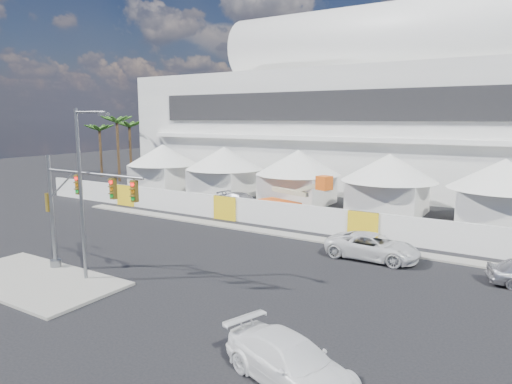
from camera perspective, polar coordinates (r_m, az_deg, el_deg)
The scene contains 12 objects.
ground at distance 24.50m, azimuth -12.34°, elevation -11.38°, with size 160.00×160.00×0.00m, color black.
median_island at distance 27.21m, azimuth -26.14°, elevation -9.85°, with size 10.00×5.00×0.15m, color gray.
stadium at distance 58.27m, azimuth 24.89°, elevation 9.32°, with size 80.00×24.80×21.98m.
tent_row at distance 43.56m, azimuth 10.56°, elevation 2.00°, with size 53.40×8.40×5.40m.
hoarding_fence at distance 33.29m, azimuth 13.28°, elevation -4.08°, with size 70.00×0.25×2.00m, color white.
palm_cluster at distance 67.55m, azimuth -15.54°, elevation 7.54°, with size 10.60×10.60×8.55m.
pickup_curb at distance 28.89m, azimuth 14.37°, elevation -6.61°, with size 5.63×2.60×1.57m, color silver.
pickup_near at distance 15.75m, azimuth 4.39°, elevation -20.43°, with size 5.20×2.11×1.51m, color white.
lot_car_c at distance 43.50m, azimuth -1.86°, elevation -1.08°, with size 5.01×2.04×1.45m, color #B8B8BD.
traffic_mast at distance 26.47m, azimuth -22.05°, elevation -1.98°, with size 7.58×0.62×6.38m.
streetlight_median at distance 24.85m, azimuth -20.79°, elevation 1.02°, with size 2.45×0.25×8.87m.
boom_lift at distance 40.35m, azimuth 3.87°, elevation -1.42°, with size 8.11×2.97×3.98m.
Camera 1 is at (16.18, -16.28, 8.56)m, focal length 32.00 mm.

